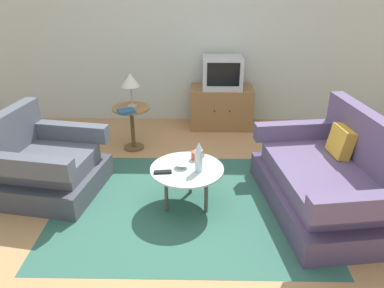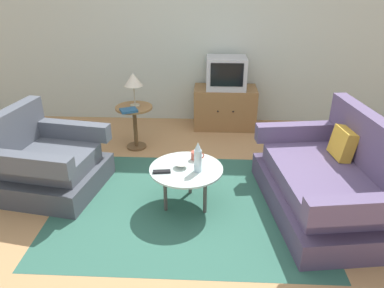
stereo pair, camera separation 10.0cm
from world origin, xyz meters
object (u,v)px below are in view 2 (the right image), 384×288
(book, at_px, (129,110))
(bowl, at_px, (181,165))
(side_table, at_px, (135,119))
(television, at_px, (226,73))
(tv_remote_dark, at_px, (162,172))
(tv_stand, at_px, (225,107))
(mug, at_px, (196,155))
(armchair, at_px, (48,164))
(table_lamp, at_px, (133,80))
(vase, at_px, (198,158))
(couch, at_px, (330,183))
(coffee_table, at_px, (186,172))

(book, bearing_deg, bowl, -81.43)
(book, bearing_deg, side_table, 56.48)
(television, xyz_separation_m, tv_remote_dark, (-0.66, -2.13, -0.39))
(tv_stand, relative_size, bowl, 6.75)
(side_table, xyz_separation_m, mug, (0.82, -1.09, 0.05))
(tv_stand, relative_size, book, 3.62)
(armchair, xyz_separation_m, tv_remote_dark, (1.24, -0.34, 0.14))
(armchair, bearing_deg, table_lamp, 154.44)
(armchair, xyz_separation_m, tv_stand, (1.89, 1.80, 0.01))
(bowl, height_order, tv_remote_dark, bowl)
(television, xyz_separation_m, vase, (-0.32, -2.08, -0.25))
(tv_remote_dark, bearing_deg, couch, 175.67)
(armchair, relative_size, side_table, 1.92)
(tv_remote_dark, bearing_deg, armchair, -23.04)
(bowl, relative_size, book, 0.54)
(armchair, distance_m, couch, 2.84)
(table_lamp, xyz_separation_m, book, (-0.04, -0.19, -0.32))
(coffee_table, xyz_separation_m, tv_remote_dark, (-0.22, -0.10, 0.05))
(couch, distance_m, table_lamp, 2.53)
(side_table, bearing_deg, couch, -31.39)
(book, bearing_deg, tv_stand, 13.58)
(side_table, bearing_deg, television, 32.73)
(armchair, relative_size, television, 1.98)
(couch, bearing_deg, book, 54.64)
(tv_stand, distance_m, bowl, 2.10)
(side_table, xyz_separation_m, vase, (0.85, -1.33, 0.15))
(side_table, distance_m, vase, 1.59)
(vase, distance_m, mug, 0.26)
(vase, relative_size, mug, 2.25)
(vase, relative_size, bowl, 2.27)
(side_table, bearing_deg, vase, -57.53)
(table_lamp, bearing_deg, armchair, -125.12)
(armchair, distance_m, bowl, 1.44)
(couch, relative_size, bowl, 12.93)
(couch, height_order, book, couch)
(television, xyz_separation_m, table_lamp, (-1.16, -0.74, 0.09))
(side_table, distance_m, mug, 1.37)
(vase, bearing_deg, tv_remote_dark, -172.90)
(table_lamp, distance_m, bowl, 1.52)
(couch, xyz_separation_m, coffee_table, (-1.37, 0.01, 0.08))
(side_table, distance_m, bowl, 1.44)
(television, height_order, mug, television)
(table_lamp, bearing_deg, side_table, -132.70)
(side_table, xyz_separation_m, book, (-0.03, -0.18, 0.17))
(coffee_table, xyz_separation_m, book, (-0.76, 1.10, 0.20))
(vase, relative_size, book, 1.22)
(bowl, bearing_deg, vase, -22.86)
(television, bearing_deg, armchair, -136.70)
(couch, distance_m, book, 2.42)
(table_lamp, relative_size, book, 1.73)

